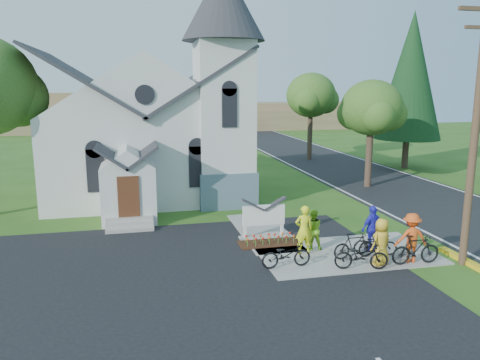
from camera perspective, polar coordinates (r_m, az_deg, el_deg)
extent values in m
plane|color=#2B5117|center=(18.51, 9.24, -9.76)|extent=(120.00, 120.00, 0.00)
cube|color=black|center=(15.45, -13.32, -14.33)|extent=(20.00, 16.00, 0.02)
cube|color=black|center=(35.76, 15.13, 0.33)|extent=(8.00, 90.00, 0.02)
cube|color=gray|center=(19.51, 12.82, -8.70)|extent=(7.00, 4.00, 0.05)
cube|color=silver|center=(29.25, -11.49, 3.05)|extent=(11.00, 9.00, 5.00)
cube|color=slate|center=(26.72, -1.91, -0.77)|extent=(3.20, 3.20, 2.00)
cube|color=silver|center=(26.21, -1.96, 6.73)|extent=(3.00, 3.00, 9.00)
cone|color=#2A2A2F|center=(26.48, -2.06, 20.89)|extent=(4.50, 4.50, 4.00)
cube|color=silver|center=(23.83, -13.40, -1.60)|extent=(2.60, 2.40, 2.80)
cube|color=#502916|center=(22.61, -13.43, -2.04)|extent=(1.00, 0.10, 2.00)
cube|color=gray|center=(20.97, 2.88, -6.91)|extent=(2.20, 0.40, 0.10)
cube|color=white|center=(20.61, 0.61, -5.77)|extent=(0.12, 0.12, 1.00)
cube|color=white|center=(21.06, 5.13, -5.44)|extent=(0.12, 0.12, 1.00)
cube|color=white|center=(20.68, 2.91, -4.28)|extent=(1.90, 0.14, 0.90)
cube|color=#351B0E|center=(20.16, 3.58, -7.73)|extent=(2.60, 1.10, 0.07)
cylinder|color=#493524|center=(18.82, 26.73, 5.21)|extent=(0.28, 0.28, 10.00)
cylinder|color=#392A1F|center=(32.12, 15.44, 2.75)|extent=(0.44, 0.44, 4.05)
ellipsoid|color=#31571D|center=(31.82, 15.75, 8.49)|extent=(4.00, 4.00, 3.60)
cylinder|color=#392A1F|center=(43.13, 8.51, 5.45)|extent=(0.44, 0.44, 4.50)
ellipsoid|color=#31571D|center=(42.91, 8.65, 10.20)|extent=(4.40, 4.40, 3.96)
cylinder|color=#392A1F|center=(40.63, 19.50, 3.07)|extent=(0.50, 0.50, 2.40)
cone|color=black|center=(40.27, 20.09, 11.82)|extent=(5.20, 5.20, 10.00)
cube|color=brown|center=(73.20, -2.92, 7.77)|extent=(60.00, 8.00, 4.00)
cube|color=brown|center=(74.12, -15.61, 8.03)|extent=(30.00, 6.00, 5.60)
cube|color=brown|center=(75.76, 9.45, 7.37)|extent=(25.00, 6.00, 3.00)
imported|color=yellow|center=(18.78, 7.80, -6.03)|extent=(0.74, 0.50, 1.98)
imported|color=black|center=(17.50, 5.65, -9.03)|extent=(1.90, 0.70, 0.99)
imported|color=#83C925|center=(19.38, 8.83, -5.97)|extent=(0.90, 0.74, 1.69)
imported|color=black|center=(18.79, 13.74, -7.78)|extent=(1.74, 0.56, 1.03)
imported|color=#2927C7|center=(19.70, 15.84, -5.68)|extent=(1.19, 0.76, 1.89)
imported|color=black|center=(17.80, 14.56, -8.93)|extent=(2.06, 1.14, 1.02)
imported|color=#E25019|center=(18.94, 20.15, -6.62)|extent=(1.31, 0.85, 1.90)
imported|color=black|center=(18.87, 20.63, -7.93)|extent=(1.93, 0.63, 1.15)
imported|color=gold|center=(18.29, 16.84, -7.23)|extent=(1.01, 0.82, 1.79)
imported|color=black|center=(19.46, 16.17, -7.47)|extent=(1.77, 1.12, 0.88)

